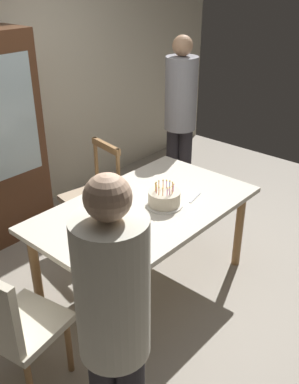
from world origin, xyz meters
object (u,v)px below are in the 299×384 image
(birthday_cake, at_px, (164,199))
(chair_spindle_back, at_px, (93,197))
(chair_upholstered, at_px, (11,324))
(person_guest, at_px, (180,113))
(plate_far_side, at_px, (116,200))
(person_celebrant, at_px, (114,324))
(dining_table, at_px, (145,216))
(plate_near_celebrant, at_px, (123,243))

(birthday_cake, bearing_deg, chair_spindle_back, 84.51)
(birthday_cake, bearing_deg, chair_upholstered, 179.03)
(chair_upholstered, relative_size, person_guest, 0.53)
(plate_far_side, relative_size, person_celebrant, 0.13)
(plate_far_side, xyz_separation_m, person_guest, (1.39, 0.46, 0.26))
(plate_far_side, height_order, chair_spindle_back, chair_spindle_back)
(person_celebrant, bearing_deg, dining_table, 36.33)
(plate_near_celebrant, distance_m, chair_upholstered, 0.82)
(chair_spindle_back, height_order, chair_upholstered, same)
(person_celebrant, bearing_deg, person_guest, 31.95)
(chair_upholstered, bearing_deg, plate_near_celebrant, -10.88)
(plate_near_celebrant, xyz_separation_m, person_guest, (1.77, 0.91, 0.26))
(person_celebrant, bearing_deg, chair_upholstered, 96.60)
(plate_near_celebrant, xyz_separation_m, person_celebrant, (-0.68, -0.62, 0.20))
(dining_table, height_order, birthday_cake, birthday_cake)
(plate_far_side, height_order, person_guest, person_guest)
(plate_near_celebrant, height_order, plate_far_side, same)
(dining_table, relative_size, chair_upholstered, 1.79)
(plate_far_side, bearing_deg, person_celebrant, -134.84)
(dining_table, xyz_separation_m, plate_near_celebrant, (-0.47, -0.23, 0.09))
(birthday_cake, xyz_separation_m, person_celebrant, (-1.25, -0.74, 0.15))
(person_celebrant, xyz_separation_m, person_guest, (2.45, 1.53, 0.06))
(chair_spindle_back, xyz_separation_m, person_guest, (1.12, -0.13, 0.56))
(person_celebrant, bearing_deg, plate_near_celebrant, 42.27)
(dining_table, xyz_separation_m, person_celebrant, (-1.15, -0.84, 0.29))
(plate_near_celebrant, height_order, chair_spindle_back, chair_spindle_back)
(birthday_cake, xyz_separation_m, chair_spindle_back, (0.09, 0.91, -0.35))
(dining_table, distance_m, chair_spindle_back, 0.86)
(plate_far_side, relative_size, chair_spindle_back, 0.23)
(birthday_cake, bearing_deg, dining_table, 135.77)
(birthday_cake, bearing_deg, person_guest, 33.16)
(dining_table, bearing_deg, person_guest, 27.73)
(chair_upholstered, xyz_separation_m, person_celebrant, (0.09, -0.77, 0.43))
(plate_far_side, height_order, person_celebrant, person_celebrant)
(person_celebrant, bearing_deg, birthday_cake, 30.76)
(chair_spindle_back, height_order, person_celebrant, person_celebrant)
(birthday_cake, xyz_separation_m, plate_far_side, (-0.19, 0.32, -0.05))
(plate_far_side, distance_m, chair_upholstered, 1.21)
(plate_near_celebrant, distance_m, person_guest, 2.01)
(dining_table, bearing_deg, birthday_cake, -44.23)
(birthday_cake, distance_m, person_guest, 1.45)
(plate_far_side, distance_m, chair_spindle_back, 0.72)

